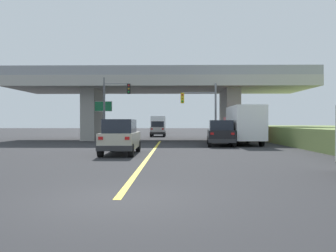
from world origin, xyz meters
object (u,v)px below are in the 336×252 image
at_px(suv_lead, 121,137).
at_px(highway_sign, 103,110).
at_px(traffic_signal_nearside, 204,106).
at_px(semi_truck_distant, 158,124).
at_px(suv_crossing, 221,133).
at_px(box_truck, 243,125).
at_px(traffic_signal_farside, 113,101).
at_px(sedan_oncoming, 158,129).

height_order(suv_lead, highway_sign, highway_sign).
distance_m(traffic_signal_nearside, semi_truck_distant, 27.43).
bearing_deg(highway_sign, suv_crossing, -33.50).
bearing_deg(box_truck, highway_sign, 157.07).
bearing_deg(semi_truck_distant, traffic_signal_farside, -96.84).
relative_size(box_truck, semi_truck_distant, 1.16).
xyz_separation_m(suv_crossing, sedan_oncoming, (-5.83, 19.02, -0.00)).
height_order(traffic_signal_nearside, highway_sign, traffic_signal_nearside).
bearing_deg(box_truck, traffic_signal_nearside, 136.70).
xyz_separation_m(suv_crossing, traffic_signal_nearside, (-0.97, 4.60, 2.39)).
distance_m(box_truck, sedan_oncoming, 19.10).
xyz_separation_m(sedan_oncoming, traffic_signal_nearside, (4.86, -14.42, 2.39)).
distance_m(traffic_signal_farside, semi_truck_distant, 26.68).
bearing_deg(traffic_signal_nearside, traffic_signal_farside, 176.98).
relative_size(suv_crossing, semi_truck_distant, 0.75).
xyz_separation_m(traffic_signal_nearside, traffic_signal_farside, (-8.52, 0.45, 0.46)).
distance_m(suv_lead, highway_sign, 15.38).
bearing_deg(highway_sign, suv_lead, -74.84).
xyz_separation_m(suv_lead, sedan_oncoming, (0.97, 26.59, 0.00)).
height_order(box_truck, semi_truck_distant, box_truck).
bearing_deg(sedan_oncoming, semi_truck_distant, 92.29).
height_order(suv_lead, sedan_oncoming, same).
xyz_separation_m(box_truck, traffic_signal_nearside, (-3.10, 2.92, 1.73)).
bearing_deg(traffic_signal_nearside, suv_crossing, -78.13).
bearing_deg(suv_lead, traffic_signal_farside, 102.04).
height_order(suv_lead, traffic_signal_farside, traffic_signal_farside).
height_order(box_truck, sedan_oncoming, box_truck).
distance_m(traffic_signal_nearside, traffic_signal_farside, 8.54).
bearing_deg(suv_lead, suv_crossing, 48.13).
bearing_deg(box_truck, traffic_signal_farside, 163.82).
bearing_deg(highway_sign, traffic_signal_farside, -58.27).
relative_size(suv_lead, sedan_oncoming, 0.99).
bearing_deg(traffic_signal_nearside, highway_sign, 165.49).
relative_size(suv_lead, traffic_signal_farside, 0.78).
bearing_deg(traffic_signal_farside, suv_lead, -77.96).
xyz_separation_m(traffic_signal_farside, highway_sign, (-1.29, 2.09, -0.80)).
relative_size(suv_lead, semi_truck_distant, 0.74).
height_order(sedan_oncoming, highway_sign, highway_sign).
height_order(highway_sign, semi_truck_distant, highway_sign).
bearing_deg(semi_truck_distant, box_truck, -74.13).
relative_size(suv_crossing, traffic_signal_farside, 0.80).
bearing_deg(box_truck, suv_crossing, -141.95).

